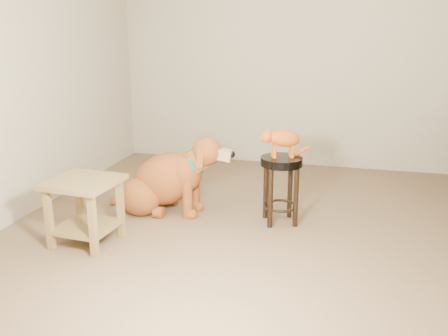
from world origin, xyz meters
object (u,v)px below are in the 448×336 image
(golden_retriever, at_px, (166,181))
(side_table, at_px, (85,202))
(padded_stool, at_px, (281,176))
(tabby_kitten, at_px, (281,139))

(golden_retriever, bearing_deg, side_table, -113.13)
(padded_stool, bearing_deg, golden_retriever, -179.87)
(tabby_kitten, bearing_deg, padded_stool, -5.72)
(tabby_kitten, bearing_deg, golden_retriever, 159.54)
(side_table, bearing_deg, padded_stool, 29.87)
(side_table, relative_size, golden_retriever, 0.44)
(golden_retriever, bearing_deg, tabby_kitten, 0.88)
(golden_retriever, distance_m, tabby_kitten, 1.12)
(tabby_kitten, bearing_deg, side_table, -170.47)
(side_table, distance_m, tabby_kitten, 1.65)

